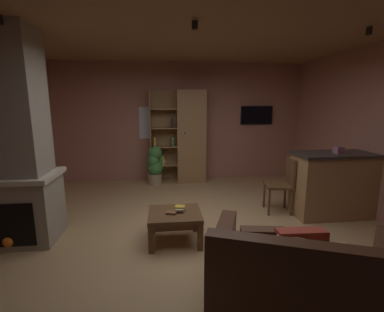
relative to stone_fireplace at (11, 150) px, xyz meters
The scene contains 19 objects.
floor 2.64m from the stone_fireplace, ahead, with size 5.74×5.90×0.02m, color tan.
wall_back 3.66m from the stone_fireplace, 50.60° to the left, with size 5.86×0.06×2.72m, color #AD7060.
ceiling 2.77m from the stone_fireplace, ahead, with size 5.74×5.90×0.02m, color #8E6B47.
window_pane_back 3.27m from the stone_fireplace, 58.87° to the left, with size 0.64×0.01×0.73m, color white.
stone_fireplace is the anchor object (origin of this frame).
bookshelf_cabinet 3.56m from the stone_fireplace, 45.98° to the left, with size 1.25×0.41×2.10m.
kitchen_bar_counter 4.81m from the stone_fireplace, ahead, with size 1.54×0.61×1.04m.
tissue_box 4.61m from the stone_fireplace, ahead, with size 0.12×0.12×0.11m, color #995972.
leather_couch 3.62m from the stone_fireplace, 28.04° to the right, with size 1.84×1.45×0.84m.
coffee_table 2.25m from the stone_fireplace, ahead, with size 0.68×0.59×0.40m.
table_book_0 2.17m from the stone_fireplace, ahead, with size 0.12×0.08×0.03m, color brown.
table_book_1 2.26m from the stone_fireplace, ahead, with size 0.11×0.08×0.02m, color beige.
table_book_2 2.26m from the stone_fireplace, ahead, with size 0.13×0.10×0.02m, color gold.
dining_chair 3.98m from the stone_fireplace, ahead, with size 0.48×0.48×0.92m.
potted_floor_plant 3.06m from the stone_fireplace, 54.49° to the left, with size 0.37×0.37×0.87m.
wall_mounted_tv 5.00m from the stone_fireplace, 33.60° to the left, with size 0.77×0.06×0.44m.
track_light_spot_0 1.50m from the stone_fireplace, 56.60° to the right, with size 0.07×0.07×0.09m, color black.
track_light_spot_1 2.72m from the stone_fireplace, 10.15° to the right, with size 0.07×0.07×0.09m, color black.
track_light_spot_2 4.62m from the stone_fireplace, ahead, with size 0.07×0.07×0.09m, color black.
Camera 1 is at (-0.42, -3.43, 1.80)m, focal length 25.28 mm.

